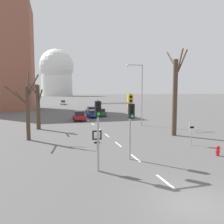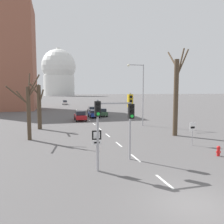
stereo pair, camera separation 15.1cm
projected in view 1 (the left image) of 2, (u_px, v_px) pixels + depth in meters
ground_plane at (194, 204)px, 9.80m from camera, size 800.00×800.00×0.00m
lane_stripe_0 at (165, 181)px, 12.32m from camera, size 0.16×2.00×0.01m
lane_stripe_1 at (135, 158)px, 16.64m from camera, size 0.16×2.00×0.01m
lane_stripe_2 at (118, 144)px, 20.96m from camera, size 0.16×2.00×0.01m
lane_stripe_3 at (107, 135)px, 25.28m from camera, size 0.16×2.00×0.01m
lane_stripe_4 at (99, 129)px, 29.60m from camera, size 0.16×2.00×0.01m
lane_stripe_5 at (93, 124)px, 33.92m from camera, size 0.16×2.00×0.01m
lane_stripe_6 at (88, 120)px, 38.24m from camera, size 0.16×2.00×0.01m
lane_stripe_7 at (85, 117)px, 42.56m from camera, size 0.16×2.00×0.01m
lane_stripe_8 at (81, 115)px, 46.88m from camera, size 0.16×2.00×0.01m
lane_stripe_9 at (79, 113)px, 51.20m from camera, size 0.16×2.00×0.01m
lane_stripe_10 at (77, 111)px, 55.51m from camera, size 0.16×2.00×0.01m
lane_stripe_11 at (75, 110)px, 59.83m from camera, size 0.16×2.00×0.01m
traffic_signal_near_left at (110, 117)px, 13.73m from camera, size 2.56×0.34×4.57m
traffic_signal_centre_tall at (130, 113)px, 16.02m from camera, size 0.36×0.34×4.95m
route_sign_post at (97, 143)px, 13.88m from camera, size 0.60×0.08×2.65m
speed_limit_sign at (192, 129)px, 20.49m from camera, size 0.60×0.08×2.23m
fire_hydrant at (218, 150)px, 17.19m from camera, size 0.40×0.34×0.82m
street_lamp_right at (139, 89)px, 31.89m from camera, size 2.55×0.36×8.96m
sedan_near_left at (91, 110)px, 51.91m from camera, size 1.94×4.19×1.45m
sedan_near_right at (93, 114)px, 42.47m from camera, size 1.89×4.20×1.46m
sedan_mid_centre at (63, 102)px, 83.75m from camera, size 1.81×4.36×1.69m
sedan_far_left at (79, 116)px, 37.98m from camera, size 1.89×4.42×1.72m
sedan_far_right at (101, 112)px, 44.64m from camera, size 1.75×3.99×1.60m
bare_tree_left_near at (38, 106)px, 29.02m from camera, size 1.80×2.27×6.17m
bare_tree_right_near at (175, 92)px, 24.96m from camera, size 2.89×3.92×10.21m
bare_tree_left_far at (27, 109)px, 22.48m from camera, size 3.19×2.60×7.01m
capitol_dome at (57, 73)px, 247.47m from camera, size 38.28×38.28×54.07m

